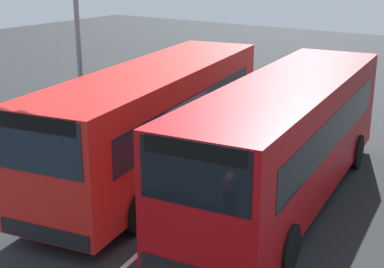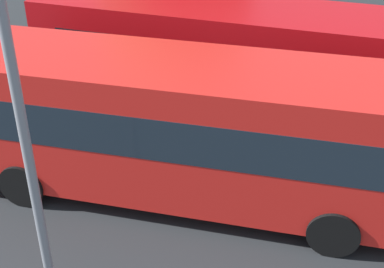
# 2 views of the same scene
# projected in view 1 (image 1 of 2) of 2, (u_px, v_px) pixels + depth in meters

# --- Properties ---
(ground_plane) EXTENTS (67.09, 67.09, 0.00)m
(ground_plane) POSITION_uv_depth(u_px,v_px,m) (206.00, 193.00, 14.98)
(ground_plane) COLOR #232628
(bus_far_left) EXTENTS (10.44, 4.31, 3.15)m
(bus_far_left) POSITION_uv_depth(u_px,v_px,m) (155.00, 118.00, 15.61)
(bus_far_left) COLOR red
(bus_far_left) RESTS_ON ground
(bus_center_left) EXTENTS (10.40, 3.69, 3.15)m
(bus_center_left) POSITION_uv_depth(u_px,v_px,m) (286.00, 137.00, 14.01)
(bus_center_left) COLOR #B70C11
(bus_center_left) RESTS_ON ground
(street_lamp) EXTENTS (0.62, 2.55, 7.88)m
(street_lamp) POSITION_uv_depth(u_px,v_px,m) (81.00, 7.00, 17.22)
(street_lamp) COLOR gray
(street_lamp) RESTS_ON ground
(lane_stripe_outer_left) EXTENTS (13.30, 2.33, 0.01)m
(lane_stripe_outer_left) POSITION_uv_depth(u_px,v_px,m) (206.00, 193.00, 14.98)
(lane_stripe_outer_left) COLOR silver
(lane_stripe_outer_left) RESTS_ON ground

